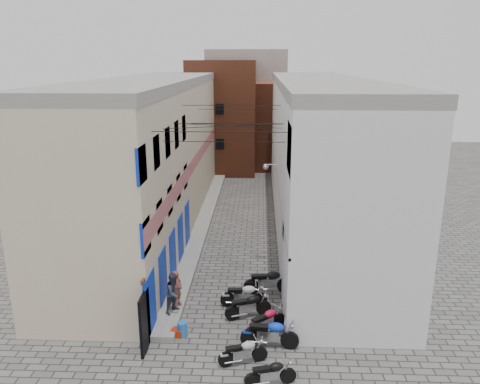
# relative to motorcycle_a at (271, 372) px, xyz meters

# --- Properties ---
(ground) EXTENTS (90.00, 90.00, 0.00)m
(ground) POSITION_rel_motorcycle_a_xyz_m (-1.90, 2.14, -0.49)
(ground) COLOR #565450
(ground) RESTS_ON ground
(plinth) EXTENTS (0.90, 26.00, 0.25)m
(plinth) POSITION_rel_motorcycle_a_xyz_m (-3.95, 15.14, -0.37)
(plinth) COLOR gray
(plinth) RESTS_ON ground
(building_left) EXTENTS (5.10, 27.00, 9.00)m
(building_left) POSITION_rel_motorcycle_a_xyz_m (-6.88, 15.09, 4.01)
(building_left) COLOR beige
(building_left) RESTS_ON ground
(building_right) EXTENTS (5.94, 26.00, 9.00)m
(building_right) POSITION_rel_motorcycle_a_xyz_m (3.10, 15.14, 4.01)
(building_right) COLOR silver
(building_right) RESTS_ON ground
(building_far_brick_left) EXTENTS (6.00, 6.00, 10.00)m
(building_far_brick_left) POSITION_rel_motorcycle_a_xyz_m (-3.90, 30.14, 4.51)
(building_far_brick_left) COLOR brown
(building_far_brick_left) RESTS_ON ground
(building_far_brick_right) EXTENTS (5.00, 6.00, 8.00)m
(building_far_brick_right) POSITION_rel_motorcycle_a_xyz_m (1.10, 32.14, 3.51)
(building_far_brick_right) COLOR brown
(building_far_brick_right) RESTS_ON ground
(building_far_concrete) EXTENTS (8.00, 5.00, 11.00)m
(building_far_concrete) POSITION_rel_motorcycle_a_xyz_m (-1.90, 36.14, 5.01)
(building_far_concrete) COLOR gray
(building_far_concrete) RESTS_ON ground
(far_shopfront) EXTENTS (2.00, 0.30, 2.40)m
(far_shopfront) POSITION_rel_motorcycle_a_xyz_m (-1.90, 27.34, 0.71)
(far_shopfront) COLOR black
(far_shopfront) RESTS_ON ground
(overhead_wires) EXTENTS (5.80, 13.02, 1.32)m
(overhead_wires) POSITION_rel_motorcycle_a_xyz_m (-1.90, 9.79, 6.63)
(overhead_wires) COLOR black
(overhead_wires) RESTS_ON ground
(motorcycle_a) EXTENTS (1.78, 0.95, 0.99)m
(motorcycle_a) POSITION_rel_motorcycle_a_xyz_m (0.00, 0.00, 0.00)
(motorcycle_a) COLOR black
(motorcycle_a) RESTS_ON ground
(motorcycle_b) EXTENTS (1.82, 1.03, 1.01)m
(motorcycle_b) POSITION_rel_motorcycle_a_xyz_m (-0.92, 1.07, 0.01)
(motorcycle_b) COLOR #A7A8AC
(motorcycle_b) RESTS_ON ground
(motorcycle_c) EXTENTS (2.17, 0.84, 1.23)m
(motorcycle_c) POSITION_rel_motorcycle_a_xyz_m (0.00, 2.07, 0.12)
(motorcycle_c) COLOR #0D35CA
(motorcycle_c) RESTS_ON ground
(motorcycle_d) EXTENTS (1.80, 1.63, 1.07)m
(motorcycle_d) POSITION_rel_motorcycle_a_xyz_m (-0.11, 3.02, 0.04)
(motorcycle_d) COLOR red
(motorcycle_d) RESTS_ON ground
(motorcycle_e) EXTENTS (2.04, 1.26, 1.13)m
(motorcycle_e) POSITION_rel_motorcycle_a_xyz_m (-0.83, 4.08, 0.07)
(motorcycle_e) COLOR black
(motorcycle_e) RESTS_ON ground
(motorcycle_f) EXTENTS (2.01, 0.72, 1.15)m
(motorcycle_f) POSITION_rel_motorcycle_a_xyz_m (-1.03, 4.95, 0.08)
(motorcycle_f) COLOR #BCBBC0
(motorcycle_f) RESTS_ON ground
(motorcycle_g) EXTENTS (2.25, 0.96, 1.26)m
(motorcycle_g) POSITION_rel_motorcycle_a_xyz_m (0.00, 6.15, 0.14)
(motorcycle_g) COLOR black
(motorcycle_g) RESTS_ON ground
(person_a) EXTENTS (0.53, 0.66, 1.56)m
(person_a) POSITION_rel_motorcycle_a_xyz_m (-3.74, 4.40, 0.54)
(person_a) COLOR brown
(person_a) RESTS_ON plinth
(person_b) EXTENTS (0.98, 1.03, 1.67)m
(person_b) POSITION_rel_motorcycle_a_xyz_m (-3.78, 3.98, 0.59)
(person_b) COLOR #313849
(person_b) RESTS_ON plinth
(water_jug_near) EXTENTS (0.36, 0.36, 0.56)m
(water_jug_near) POSITION_rel_motorcycle_a_xyz_m (-3.27, 2.64, -0.21)
(water_jug_near) COLOR #2048A4
(water_jug_near) RESTS_ON ground
(water_jug_far) EXTENTS (0.46, 0.46, 0.57)m
(water_jug_far) POSITION_rel_motorcycle_a_xyz_m (-3.25, 2.64, -0.21)
(water_jug_far) COLOR #246CB6
(water_jug_far) RESTS_ON ground
(red_crate) EXTENTS (0.52, 0.45, 0.28)m
(red_crate) POSITION_rel_motorcycle_a_xyz_m (-3.45, 2.64, -0.35)
(red_crate) COLOR #A72A0B
(red_crate) RESTS_ON ground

